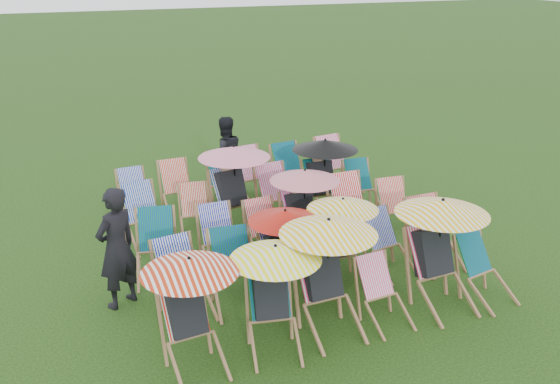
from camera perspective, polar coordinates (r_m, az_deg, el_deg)
name	(u,v)px	position (r m, az deg, el deg)	size (l,w,h in m)	color
ground	(287,254)	(9.88, 0.69, -5.66)	(100.00, 100.00, 0.00)	black
deckchair_0	(191,313)	(7.11, -8.12, -10.85)	(1.10, 1.17, 1.30)	olive
deckchair_1	(274,297)	(7.35, -0.60, -9.58)	(1.08, 1.15, 1.28)	olive
deckchair_2	(328,274)	(7.69, 4.41, -7.53)	(1.21, 1.26, 1.43)	olive
deckchair_3	(384,294)	(8.07, 9.53, -9.16)	(0.60, 0.79, 0.81)	olive
deckchair_4	(441,252)	(8.46, 14.49, -5.35)	(1.22, 1.29, 1.45)	olive
deckchair_5	(486,270)	(8.90, 18.35, -6.79)	(0.72, 0.90, 0.87)	olive
deckchair_6	(183,280)	(8.23, -8.82, -7.97)	(0.74, 0.94, 0.94)	olive
deckchair_7	(235,272)	(8.32, -4.11, -7.33)	(0.73, 0.95, 0.97)	olive
deckchair_8	(286,252)	(8.51, 0.57, -5.47)	(1.01, 1.09, 1.20)	olive
deckchair_9	(343,239)	(8.91, 5.75, -4.29)	(1.02, 1.08, 1.21)	olive
deckchair_10	(389,244)	(9.32, 9.97, -4.67)	(0.71, 0.89, 0.88)	olive
deckchair_11	(435,234)	(9.65, 14.00, -3.79)	(0.66, 0.91, 0.98)	olive
deckchair_12	(157,248)	(9.16, -11.22, -5.01)	(0.79, 0.98, 0.95)	olive
deckchair_13	(221,239)	(9.34, -5.43, -4.33)	(0.60, 0.83, 0.89)	olive
deckchair_14	(267,231)	(9.62, -1.21, -3.62)	(0.60, 0.81, 0.85)	olive
deckchair_15	(305,210)	(9.75, 2.29, -1.63)	(1.10, 1.16, 1.30)	olive
deckchair_16	(354,210)	(10.24, 6.81, -1.66)	(0.68, 0.95, 1.03)	olive
deckchair_17	(398,209)	(10.58, 10.76, -1.56)	(0.65, 0.86, 0.88)	olive
deckchair_18	(146,217)	(10.23, -12.19, -2.26)	(0.75, 0.96, 0.96)	olive
deckchair_19	(196,213)	(10.43, -7.71, -1.88)	(0.66, 0.83, 0.83)	olive
deckchair_20	(236,187)	(10.50, -4.09, 0.43)	(1.21, 1.31, 1.44)	olive
deckchair_21	(279,196)	(10.81, -0.06, -0.41)	(0.73, 0.96, 0.98)	olive
deckchair_22	(324,177)	(11.08, 4.09, 1.37)	(1.16, 1.21, 1.38)	olive
deckchair_23	(363,187)	(11.50, 7.60, 0.44)	(0.63, 0.85, 0.88)	olive
deckchair_24	(136,195)	(11.36, -13.07, -0.30)	(0.60, 0.81, 0.84)	olive
deckchair_25	(179,189)	(11.43, -9.26, 0.30)	(0.62, 0.85, 0.91)	olive
deckchair_26	(224,181)	(11.61, -5.11, 0.96)	(0.79, 0.99, 0.97)	olive
deckchair_27	(255,176)	(11.87, -2.31, 1.50)	(0.77, 0.98, 0.98)	olive
deckchair_28	(293,172)	(12.04, 1.23, 1.82)	(0.74, 0.97, 0.99)	olive
deckchair_29	(338,165)	(12.47, 5.37, 2.49)	(0.81, 1.03, 1.02)	olive
person_left	(117,248)	(8.42, -14.70, -4.97)	(0.61, 0.40, 1.67)	black
person_rear	(225,156)	(12.07, -5.05, 3.26)	(0.76, 0.59, 1.57)	black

